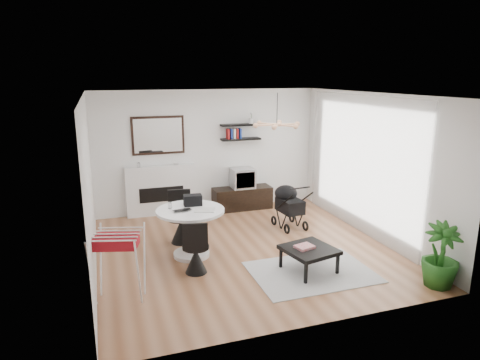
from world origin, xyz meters
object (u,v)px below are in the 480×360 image
object	(u,v)px
drying_rack	(119,265)
coffee_table	(309,250)
dining_table	(191,225)
stroller	(289,208)
crt_tv	(243,178)
potted_plant	(441,255)
fireplace	(161,184)
tv_console	(242,198)

from	to	relation	value
drying_rack	coffee_table	xyz separation A→B (m)	(2.86, -0.04, -0.17)
dining_table	stroller	size ratio (longest dim) A/B	1.21
crt_tv	drying_rack	world-z (taller)	drying_rack
drying_rack	potted_plant	size ratio (longest dim) A/B	1.02
drying_rack	stroller	distance (m)	3.90
fireplace	stroller	world-z (taller)	fireplace
crt_tv	fireplace	bearing A→B (deg)	174.65
dining_table	potted_plant	world-z (taller)	potted_plant
tv_console	crt_tv	xyz separation A→B (m)	(0.01, -0.00, 0.47)
fireplace	drying_rack	bearing A→B (deg)	-107.12
tv_console	stroller	xyz separation A→B (m)	(0.50, -1.43, 0.15)
fireplace	drying_rack	world-z (taller)	fireplace
crt_tv	stroller	size ratio (longest dim) A/B	0.54
tv_console	potted_plant	xyz separation A→B (m)	(1.53, -4.41, 0.23)
coffee_table	potted_plant	size ratio (longest dim) A/B	0.91
coffee_table	potted_plant	distance (m)	1.89
coffee_table	tv_console	bearing A→B (deg)	89.27
fireplace	coffee_table	world-z (taller)	fireplace
fireplace	crt_tv	bearing A→B (deg)	-5.35
crt_tv	drying_rack	xyz separation A→B (m)	(-2.91, -3.34, -0.21)
coffee_table	drying_rack	bearing A→B (deg)	179.21
crt_tv	drying_rack	size ratio (longest dim) A/B	0.52
fireplace	potted_plant	world-z (taller)	fireplace
crt_tv	stroller	xyz separation A→B (m)	(0.50, -1.42, -0.32)
dining_table	coffee_table	bearing A→B (deg)	-35.21
dining_table	drying_rack	world-z (taller)	drying_rack
potted_plant	drying_rack	bearing A→B (deg)	166.38
dining_table	crt_tv	bearing A→B (deg)	53.01
dining_table	coffee_table	world-z (taller)	dining_table
drying_rack	stroller	xyz separation A→B (m)	(3.40, 1.91, -0.11)
dining_table	coffee_table	size ratio (longest dim) A/B	1.31
coffee_table	fireplace	bearing A→B (deg)	116.61
dining_table	drying_rack	xyz separation A→B (m)	(-1.23, -1.11, -0.04)
potted_plant	dining_table	bearing A→B (deg)	145.71
stroller	coffee_table	distance (m)	2.03
fireplace	drying_rack	xyz separation A→B (m)	(-1.08, -3.51, -0.17)
tv_console	potted_plant	distance (m)	4.68
dining_table	potted_plant	xyz separation A→B (m)	(3.20, -2.18, -0.07)
tv_console	dining_table	xyz separation A→B (m)	(-1.67, -2.23, 0.30)
tv_console	coffee_table	bearing A→B (deg)	-90.73
tv_console	stroller	bearing A→B (deg)	-70.60
fireplace	stroller	distance (m)	2.83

